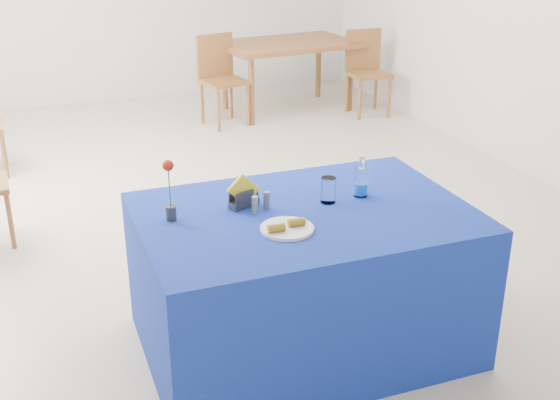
{
  "coord_description": "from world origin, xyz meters",
  "views": [
    {
      "loc": [
        -1.45,
        -4.75,
        2.13
      ],
      "look_at": [
        -0.44,
        -2.07,
        0.92
      ],
      "focal_mm": 45.0,
      "sensor_mm": 36.0,
      "label": 1
    }
  ],
  "objects_px": {
    "chair_bg_right": "(366,66)",
    "chair_bg_left": "(220,73)",
    "oak_table": "(287,49)",
    "plate": "(287,229)",
    "water_bottle": "(361,183)",
    "blue_table": "(304,280)"
  },
  "relations": [
    {
      "from": "chair_bg_left",
      "to": "water_bottle",
      "type": "bearing_deg",
      "value": -108.98
    },
    {
      "from": "plate",
      "to": "oak_table",
      "type": "height_order",
      "value": "plate"
    },
    {
      "from": "blue_table",
      "to": "plate",
      "type": "bearing_deg",
      "value": -132.66
    },
    {
      "from": "blue_table",
      "to": "chair_bg_left",
      "type": "bearing_deg",
      "value": 79.7
    },
    {
      "from": "blue_table",
      "to": "oak_table",
      "type": "bearing_deg",
      "value": 69.88
    },
    {
      "from": "oak_table",
      "to": "chair_bg_left",
      "type": "bearing_deg",
      "value": -164.32
    },
    {
      "from": "plate",
      "to": "oak_table",
      "type": "bearing_deg",
      "value": 68.8
    },
    {
      "from": "chair_bg_left",
      "to": "chair_bg_right",
      "type": "distance_m",
      "value": 1.59
    },
    {
      "from": "chair_bg_right",
      "to": "chair_bg_left",
      "type": "bearing_deg",
      "value": 176.07
    },
    {
      "from": "chair_bg_left",
      "to": "chair_bg_right",
      "type": "xyz_separation_m",
      "value": [
        1.58,
        -0.18,
        -0.01
      ]
    },
    {
      "from": "plate",
      "to": "chair_bg_left",
      "type": "bearing_deg",
      "value": 78.02
    },
    {
      "from": "plate",
      "to": "oak_table",
      "type": "distance_m",
      "value": 4.77
    },
    {
      "from": "blue_table",
      "to": "chair_bg_right",
      "type": "xyz_separation_m",
      "value": [
        2.32,
        3.85,
        0.14
      ]
    },
    {
      "from": "water_bottle",
      "to": "chair_bg_left",
      "type": "bearing_deg",
      "value": 84.29
    },
    {
      "from": "oak_table",
      "to": "chair_bg_right",
      "type": "relative_size",
      "value": 1.7
    },
    {
      "from": "plate",
      "to": "chair_bg_left",
      "type": "relative_size",
      "value": 0.27
    },
    {
      "from": "oak_table",
      "to": "chair_bg_left",
      "type": "distance_m",
      "value": 0.88
    },
    {
      "from": "oak_table",
      "to": "plate",
      "type": "bearing_deg",
      "value": -111.2
    },
    {
      "from": "water_bottle",
      "to": "chair_bg_right",
      "type": "xyz_separation_m",
      "value": [
        1.98,
        3.77,
        -0.31
      ]
    },
    {
      "from": "chair_bg_right",
      "to": "oak_table",
      "type": "bearing_deg",
      "value": 153.69
    },
    {
      "from": "blue_table",
      "to": "chair_bg_right",
      "type": "distance_m",
      "value": 4.5
    },
    {
      "from": "chair_bg_right",
      "to": "water_bottle",
      "type": "bearing_deg",
      "value": -114.97
    }
  ]
}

